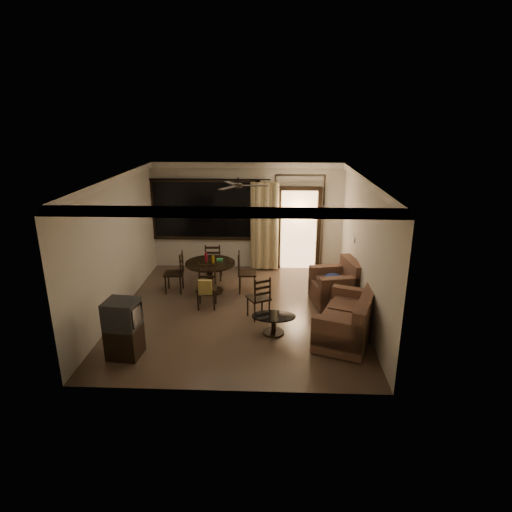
{
  "coord_description": "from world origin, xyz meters",
  "views": [
    {
      "loc": [
        0.69,
        -8.18,
        3.96
      ],
      "look_at": [
        0.33,
        0.2,
        1.16
      ],
      "focal_mm": 30.0,
      "sensor_mm": 36.0,
      "label": 1
    }
  ],
  "objects_px": {
    "dining_chair_east": "(247,280)",
    "dining_chair_south": "(207,294)",
    "dining_table": "(210,269)",
    "tv_cabinet": "(124,329)",
    "coffee_table": "(274,321)",
    "armchair": "(338,286)",
    "dining_chair_north": "(214,268)",
    "sofa": "(350,321)",
    "dining_chair_west": "(175,280)",
    "side_chair": "(259,305)"
  },
  "relations": [
    {
      "from": "sofa",
      "to": "dining_chair_north",
      "type": "bearing_deg",
      "value": 156.06
    },
    {
      "from": "dining_chair_north",
      "to": "coffee_table",
      "type": "bearing_deg",
      "value": 116.35
    },
    {
      "from": "dining_chair_west",
      "to": "dining_chair_north",
      "type": "height_order",
      "value": "same"
    },
    {
      "from": "sofa",
      "to": "armchair",
      "type": "relative_size",
      "value": 1.67
    },
    {
      "from": "dining_chair_west",
      "to": "sofa",
      "type": "xyz_separation_m",
      "value": [
        3.7,
        -2.04,
        0.07
      ]
    },
    {
      "from": "tv_cabinet",
      "to": "dining_chair_west",
      "type": "bearing_deg",
      "value": 90.93
    },
    {
      "from": "sofa",
      "to": "armchair",
      "type": "distance_m",
      "value": 1.56
    },
    {
      "from": "dining_chair_west",
      "to": "dining_chair_east",
      "type": "bearing_deg",
      "value": 90.0
    },
    {
      "from": "dining_chair_east",
      "to": "armchair",
      "type": "bearing_deg",
      "value": -107.63
    },
    {
      "from": "dining_table",
      "to": "dining_chair_west",
      "type": "height_order",
      "value": "dining_chair_west"
    },
    {
      "from": "dining_chair_east",
      "to": "sofa",
      "type": "distance_m",
      "value": 2.93
    },
    {
      "from": "dining_chair_north",
      "to": "side_chair",
      "type": "height_order",
      "value": "dining_chair_north"
    },
    {
      "from": "armchair",
      "to": "coffee_table",
      "type": "distance_m",
      "value": 2.0
    },
    {
      "from": "dining_chair_east",
      "to": "dining_chair_south",
      "type": "xyz_separation_m",
      "value": [
        -0.8,
        -0.89,
        0.02
      ]
    },
    {
      "from": "sofa",
      "to": "armchair",
      "type": "xyz_separation_m",
      "value": [
        -0.0,
        1.56,
        0.04
      ]
    },
    {
      "from": "dining_table",
      "to": "tv_cabinet",
      "type": "distance_m",
      "value": 3.04
    },
    {
      "from": "armchair",
      "to": "tv_cabinet",
      "type": "bearing_deg",
      "value": -160.89
    },
    {
      "from": "dining_chair_west",
      "to": "tv_cabinet",
      "type": "xyz_separation_m",
      "value": [
        -0.23,
        -2.81,
        0.23
      ]
    },
    {
      "from": "dining_chair_west",
      "to": "dining_chair_north",
      "type": "xyz_separation_m",
      "value": [
        0.8,
        0.82,
        0.0
      ]
    },
    {
      "from": "dining_chair_west",
      "to": "dining_chair_north",
      "type": "bearing_deg",
      "value": 133.24
    },
    {
      "from": "dining_table",
      "to": "sofa",
      "type": "distance_m",
      "value": 3.54
    },
    {
      "from": "dining_chair_north",
      "to": "sofa",
      "type": "bearing_deg",
      "value": 132.91
    },
    {
      "from": "sofa",
      "to": "side_chair",
      "type": "xyz_separation_m",
      "value": [
        -1.7,
        0.76,
        -0.08
      ]
    },
    {
      "from": "dining_chair_south",
      "to": "tv_cabinet",
      "type": "xyz_separation_m",
      "value": [
        -1.1,
        -1.99,
        0.21
      ]
    },
    {
      "from": "dining_chair_east",
      "to": "dining_table",
      "type": "bearing_deg",
      "value": 89.92
    },
    {
      "from": "armchair",
      "to": "coffee_table",
      "type": "height_order",
      "value": "armchair"
    },
    {
      "from": "side_chair",
      "to": "coffee_table",
      "type": "bearing_deg",
      "value": 87.3
    },
    {
      "from": "dining_chair_west",
      "to": "dining_chair_east",
      "type": "height_order",
      "value": "same"
    },
    {
      "from": "dining_chair_east",
      "to": "sofa",
      "type": "relative_size",
      "value": 0.51
    },
    {
      "from": "dining_table",
      "to": "dining_chair_south",
      "type": "height_order",
      "value": "dining_chair_south"
    },
    {
      "from": "dining_chair_west",
      "to": "dining_chair_south",
      "type": "relative_size",
      "value": 1.0
    },
    {
      "from": "sofa",
      "to": "coffee_table",
      "type": "relative_size",
      "value": 2.25
    },
    {
      "from": "dining_chair_west",
      "to": "sofa",
      "type": "height_order",
      "value": "dining_chair_west"
    },
    {
      "from": "dining_chair_west",
      "to": "tv_cabinet",
      "type": "distance_m",
      "value": 2.83
    },
    {
      "from": "dining_chair_south",
      "to": "sofa",
      "type": "distance_m",
      "value": 3.08
    },
    {
      "from": "coffee_table",
      "to": "side_chair",
      "type": "height_order",
      "value": "side_chair"
    },
    {
      "from": "dining_chair_south",
      "to": "tv_cabinet",
      "type": "height_order",
      "value": "tv_cabinet"
    },
    {
      "from": "dining_chair_east",
      "to": "tv_cabinet",
      "type": "height_order",
      "value": "tv_cabinet"
    },
    {
      "from": "dining_chair_north",
      "to": "sofa",
      "type": "height_order",
      "value": "dining_chair_north"
    },
    {
      "from": "dining_chair_west",
      "to": "tv_cabinet",
      "type": "relative_size",
      "value": 0.93
    },
    {
      "from": "dining_chair_north",
      "to": "coffee_table",
      "type": "relative_size",
      "value": 1.15
    },
    {
      "from": "dining_chair_south",
      "to": "dining_chair_east",
      "type": "bearing_deg",
      "value": 45.7
    },
    {
      "from": "dining_chair_north",
      "to": "tv_cabinet",
      "type": "height_order",
      "value": "tv_cabinet"
    },
    {
      "from": "dining_chair_south",
      "to": "armchair",
      "type": "distance_m",
      "value": 2.85
    },
    {
      "from": "dining_chair_south",
      "to": "coffee_table",
      "type": "relative_size",
      "value": 1.15
    },
    {
      "from": "dining_chair_north",
      "to": "armchair",
      "type": "xyz_separation_m",
      "value": [
        2.9,
        -1.3,
        0.11
      ]
    },
    {
      "from": "dining_chair_east",
      "to": "dining_chair_south",
      "type": "height_order",
      "value": "same"
    },
    {
      "from": "dining_table",
      "to": "dining_chair_south",
      "type": "relative_size",
      "value": 1.21
    },
    {
      "from": "dining_chair_north",
      "to": "coffee_table",
      "type": "xyz_separation_m",
      "value": [
        1.5,
        -2.73,
        -0.04
      ]
    },
    {
      "from": "dining_chair_north",
      "to": "side_chair",
      "type": "distance_m",
      "value": 2.41
    }
  ]
}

